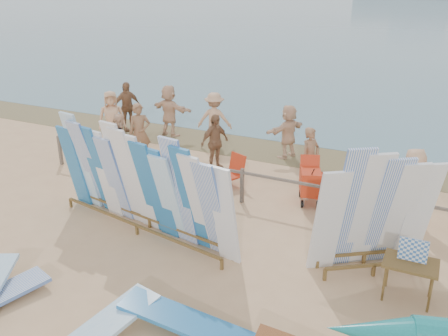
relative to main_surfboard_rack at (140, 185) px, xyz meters
The scene contains 19 objects.
ground 1.87m from the main_surfboard_rack, 26.65° to the right, with size 160.00×160.00×0.00m, color tan.
wet_sand_strip 6.75m from the main_surfboard_rack, 78.30° to the left, with size 40.00×2.60×0.01m, color olive.
fence 2.73m from the main_surfboard_rack, 59.81° to the left, with size 12.08×0.08×0.90m.
main_surfboard_rack is the anchor object (origin of this frame).
side_surfboard_rack 4.80m from the main_surfboard_rack, ahead, with size 2.18×1.76×2.60m.
vendor_table 5.57m from the main_surfboard_rack, ahead, with size 0.90×0.64×1.18m.
beach_chair_left 3.34m from the main_surfboard_rack, 77.84° to the left, with size 0.72×0.73×0.86m.
beach_chair_right 4.33m from the main_surfboard_rack, 44.80° to the left, with size 0.54×0.56×0.80m.
stroller 4.24m from the main_surfboard_rack, 47.14° to the left, with size 0.84×0.98×1.14m.
beachgoer_4 4.06m from the main_surfboard_rack, 94.25° to the left, with size 0.97×0.42×1.66m, color #8C6042.
beachgoer_extra_1 7.94m from the main_surfboard_rack, 129.33° to the left, with size 1.06×0.46×1.81m, color #8C6042.
beachgoer_0 6.39m from the main_surfboard_rack, 134.29° to the left, with size 0.90×0.43×1.84m, color tan.
beachgoer_11 7.08m from the main_surfboard_rack, 117.57° to the left, with size 1.70×0.55×1.83m, color beige.
beachgoer_1 4.52m from the main_surfboard_rack, 126.04° to the left, with size 0.66×0.36×1.81m, color #8C6042.
beachgoer_2 4.30m from the main_surfboard_rack, 133.67° to the left, with size 0.78×0.37×1.59m, color beige.
beachgoer_6 6.04m from the main_surfboard_rack, 30.81° to the left, with size 0.86×0.41×1.76m, color tan.
beachgoer_5 6.12m from the main_surfboard_rack, 78.15° to the left, with size 1.56×0.50×1.68m, color beige.
beachgoer_7 4.73m from the main_surfboard_rack, 57.03° to the left, with size 0.61×0.33×1.67m, color #8C6042.
beachgoer_3 6.22m from the main_surfboard_rack, 102.66° to the left, with size 1.16×0.48×1.79m, color tan.
Camera 1 is at (4.39, -6.85, 5.12)m, focal length 38.00 mm.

